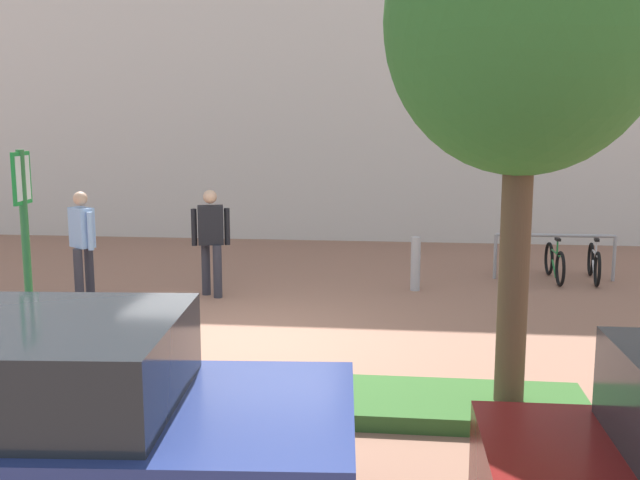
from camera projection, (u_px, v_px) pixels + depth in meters
name	position (u px, v px, depth m)	size (l,w,h in m)	color
ground_plane	(244.00, 338.00, 9.62)	(60.00, 60.00, 0.00)	#936651
building_facade	(319.00, 25.00, 17.19)	(28.00, 1.20, 10.00)	silver
planter_strip	(230.00, 396.00, 7.40)	(7.00, 1.10, 0.16)	#336028
tree_sidewalk	(525.00, 23.00, 6.50)	(2.49, 2.49, 5.06)	brown
parking_sign_post	(25.00, 238.00, 7.37)	(0.08, 0.36, 2.53)	#2D7238
bike_at_sign	(30.00, 360.00, 7.66)	(1.68, 0.42, 0.86)	black
bike_rack_cluster	(554.00, 261.00, 13.05)	(2.11, 1.58, 0.83)	#99999E
bollard_steel	(416.00, 264.00, 12.25)	(0.16, 0.16, 0.90)	#ADADB2
person_suited_dark	(211.00, 236.00, 11.76)	(0.59, 0.34, 1.72)	#2D2D38
person_casual_tan	(82.00, 239.00, 11.49)	(0.50, 0.47, 1.72)	#2D2D38
car_navy_sedan	(21.00, 435.00, 4.88)	(4.43, 2.29, 1.54)	navy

